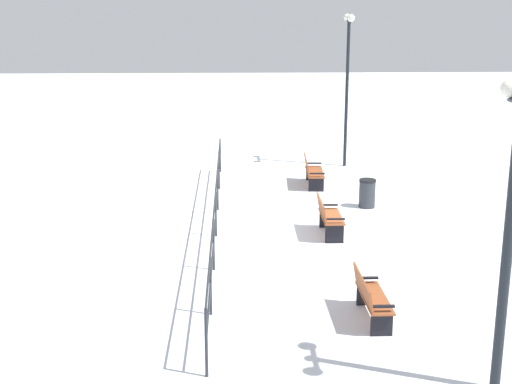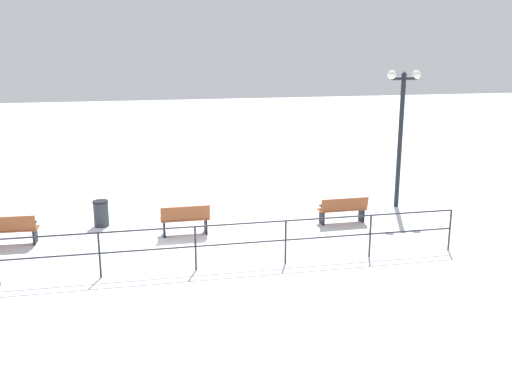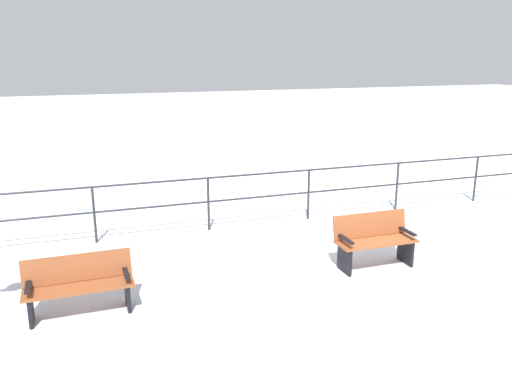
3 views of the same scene
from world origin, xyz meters
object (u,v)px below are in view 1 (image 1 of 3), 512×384
Objects in this scene: bench_second at (328,216)px; lamppost_middle at (348,65)px; bench_third at (312,171)px; trash_bin at (367,193)px; bench_nearest at (370,297)px.

lamppost_middle reaches higher than bench_second.
lamppost_middle is at bearing 78.49° from bench_second.
bench_third reaches higher than trash_bin.
trash_bin is (1.27, -2.45, -0.06)m from bench_third.
lamppost_middle is (1.42, 12.44, 3.01)m from bench_nearest.
bench_third reaches higher than bench_nearest.
bench_second is 1.77× the size of trash_bin.
lamppost_middle is 6.45× the size of trash_bin.
bench_nearest is at bearing -99.86° from trash_bin.
bench_third is at bearing 88.96° from bench_nearest.
lamppost_middle is (1.55, 7.59, 2.98)m from bench_second.
trash_bin is at bearing 60.02° from bench_second.
bench_nearest is at bearing -87.33° from bench_third.
lamppost_middle is at bearing 82.40° from bench_nearest.
bench_second is 4.86m from bench_third.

